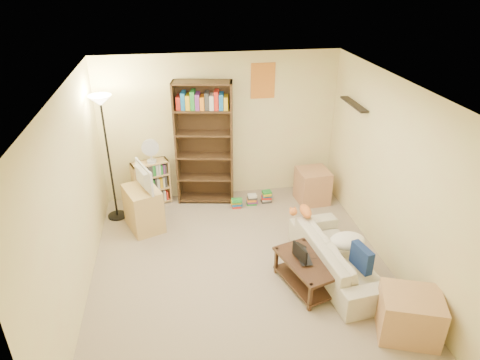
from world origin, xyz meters
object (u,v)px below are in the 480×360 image
object	(u,v)px
tabby_cat	(303,211)
coffee_table	(306,270)
sofa	(338,256)
end_cabinet	(409,315)
laptop	(308,257)
desk_fan	(150,150)
tv_stand	(143,208)
floor_lamp	(103,123)
side_table	(312,186)
mug	(333,267)
television	(140,178)
short_bookshelf	(151,183)
tall_bookshelf	(204,141)

from	to	relation	value
tabby_cat	coffee_table	size ratio (longest dim) A/B	0.42
sofa	end_cabinet	distance (m)	1.21
laptop	desk_fan	distance (m)	3.16
laptop	tv_stand	size ratio (longest dim) A/B	0.56
tabby_cat	end_cabinet	xyz separation A→B (m)	(0.69, -1.81, -0.33)
coffee_table	desk_fan	world-z (taller)	desk_fan
tabby_cat	floor_lamp	bearing A→B (deg)	155.16
tabby_cat	side_table	bearing A→B (deg)	66.01
mug	side_table	world-z (taller)	side_table
coffee_table	floor_lamp	size ratio (longest dim) A/B	0.49
laptop	floor_lamp	bearing A→B (deg)	53.57
sofa	floor_lamp	distance (m)	3.88
television	floor_lamp	distance (m)	0.97
laptop	desk_fan	bearing A→B (deg)	41.76
end_cabinet	tv_stand	bearing A→B (deg)	137.97
television	end_cabinet	world-z (taller)	television
coffee_table	short_bookshelf	xyz separation A→B (m)	(-1.99, 2.49, 0.14)
laptop	sofa	bearing A→B (deg)	-70.97
sofa	television	bearing A→B (deg)	52.90
laptop	side_table	world-z (taller)	side_table
tall_bookshelf	side_table	bearing A→B (deg)	-0.13
sofa	end_cabinet	xyz separation A→B (m)	(0.38, -1.15, 0.01)
end_cabinet	tabby_cat	bearing A→B (deg)	110.92
desk_fan	laptop	bearing A→B (deg)	-50.60
coffee_table	tabby_cat	bearing A→B (deg)	60.18
tabby_cat	tall_bookshelf	xyz separation A→B (m)	(-1.25, 1.60, 0.52)
television	end_cabinet	size ratio (longest dim) A/B	1.02
desk_fan	end_cabinet	bearing A→B (deg)	-50.24
coffee_table	floor_lamp	world-z (taller)	floor_lamp
laptop	side_table	distance (m)	2.21
coffee_table	short_bookshelf	size ratio (longest dim) A/B	1.27
coffee_table	tv_stand	distance (m)	2.72
tv_stand	desk_fan	xyz separation A→B (m)	(0.15, 0.71, 0.68)
tabby_cat	floor_lamp	distance (m)	3.21
mug	floor_lamp	bearing A→B (deg)	140.10
laptop	television	size ratio (longest dim) A/B	0.58
coffee_table	mug	bearing A→B (deg)	-58.59
tabby_cat	mug	bearing A→B (deg)	-86.76
short_bookshelf	end_cabinet	size ratio (longest dim) A/B	1.22
tall_bookshelf	television	bearing A→B (deg)	-134.96
tabby_cat	mug	distance (m)	1.09
mug	tabby_cat	bearing A→B (deg)	93.24
tv_stand	desk_fan	world-z (taller)	desk_fan
sofa	laptop	xyz separation A→B (m)	(-0.48, -0.14, 0.15)
tabby_cat	laptop	size ratio (longest dim) A/B	1.09
mug	short_bookshelf	distance (m)	3.52
coffee_table	desk_fan	distance (m)	3.22
short_bookshelf	floor_lamp	xyz separation A→B (m)	(-0.58, -0.36, 1.24)
sofa	tall_bookshelf	size ratio (longest dim) A/B	0.88
tv_stand	short_bookshelf	distance (m)	0.76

